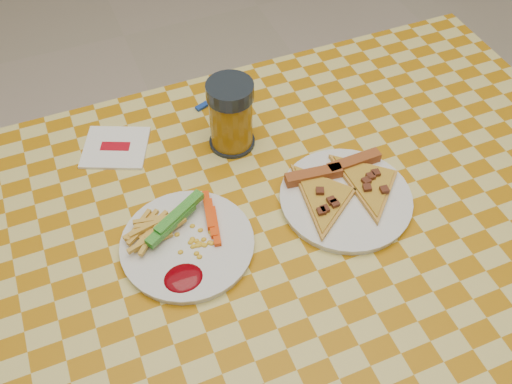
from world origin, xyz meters
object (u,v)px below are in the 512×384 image
table (289,247)px  plate_right (345,200)px  drink_glass (231,116)px  plate_left (188,245)px

table → plate_right: plate_right is taller
plate_right → table: bearing=-176.8°
plate_right → drink_glass: 0.26m
plate_right → drink_glass: bearing=122.0°
plate_right → drink_glass: size_ratio=1.60×
table → plate_left: size_ratio=5.78×
table → drink_glass: 0.27m
drink_glass → plate_right: bearing=-58.0°
plate_left → drink_glass: (0.16, 0.20, 0.07)m
table → plate_left: plate_left is taller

